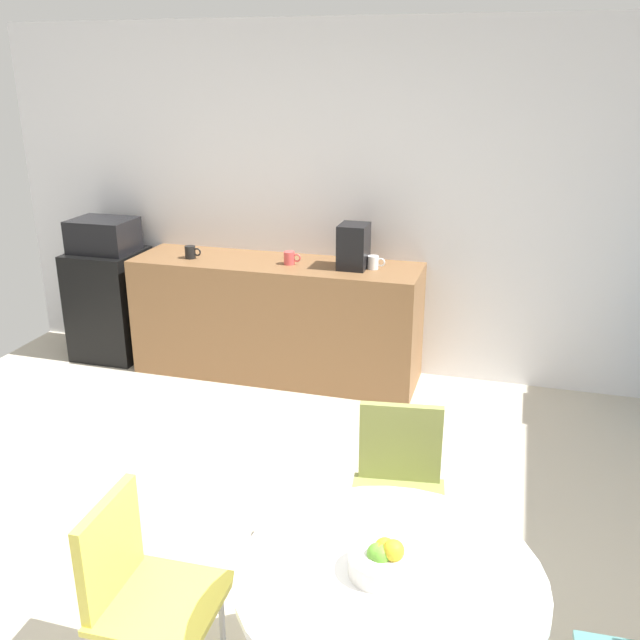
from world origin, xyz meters
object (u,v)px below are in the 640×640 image
Objects in this scene: chair_olive at (399,475)px; fruit_bowl at (382,560)px; mini_fridge at (111,304)px; microwave at (103,235)px; chair_yellow at (136,579)px; round_table at (388,612)px; mug_green at (374,262)px; coffee_maker at (354,246)px; mug_red at (191,252)px; mug_white at (290,258)px.

chair_olive is 3.93× the size of fruit_bowl.
mini_fridge reaches higher than fruit_bowl.
microwave is 0.58× the size of chair_yellow.
chair_olive and chair_yellow have the same top height.
mug_green reaches higher than round_table.
coffee_maker is at bearing 0.00° from mini_fridge.
mini_fridge is at bearing 0.00° from microwave.
microwave reaches higher than mug_red.
chair_yellow is at bearing -94.53° from mug_green.
round_table is (2.86, -2.93, 0.14)m from mini_fridge.
fruit_bowl is at bearing -83.97° from chair_olive.
round_table is at bearing -65.90° from mug_white.
mini_fridge is at bearing 123.30° from chair_yellow.
mug_green is at bearing 0.45° from mini_fridge.
mini_fridge is 3.54m from chair_yellow.
mini_fridge is 4.10m from round_table.
round_table is 1.21× the size of chair_yellow.
mug_white is (-1.27, 2.91, 0.16)m from fruit_bowl.
mug_white is at bearing 113.62° from fruit_bowl.
mug_red reaches higher than chair_yellow.
microwave reaches higher than round_table.
coffee_maker is at bearing 0.00° from microwave.
chair_olive is 0.96m from fruit_bowl.
round_table is 7.76× the size of mug_red.
chair_olive is 2.21m from coffee_maker.
mug_green is (-0.56, 2.04, 0.43)m from chair_olive.
mug_red is at bearing -5.45° from mini_fridge.
mug_red is (0.79, -0.08, -0.06)m from microwave.
mug_red is at bearing -176.54° from coffee_maker.
fruit_bowl is 1.64× the size of mug_red.
mug_red is at bearing -5.45° from microwave.
fruit_bowl reaches higher than chair_yellow.
fruit_bowl reaches higher than chair_olive.
mug_green is (-0.68, 2.95, 0.37)m from round_table.
chair_yellow is (1.94, -2.96, -0.49)m from microwave.
chair_olive is at bearing -45.00° from mug_red.
mug_white is (1.56, -0.03, 0.51)m from mini_fridge.
chair_olive is at bearing -36.46° from microwave.
mug_red is at bearing 135.00° from chair_olive.
mug_green is (-0.65, 2.95, 0.16)m from fruit_bowl.
coffee_maker reaches higher than mug_red.
mug_white reaches higher than chair_yellow.
chair_yellow is 6.43× the size of mug_green.
fruit_bowl is 1.64× the size of mug_white.
mini_fridge is 1.84× the size of microwave.
chair_olive is (2.74, -2.02, 0.08)m from mini_fridge.
fruit_bowl is at bearing -74.78° from coffee_maker.
fruit_bowl is at bearing -46.01° from microwave.
microwave is 1.50× the size of coffee_maker.
mug_white is at bearing 97.40° from chair_yellow.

